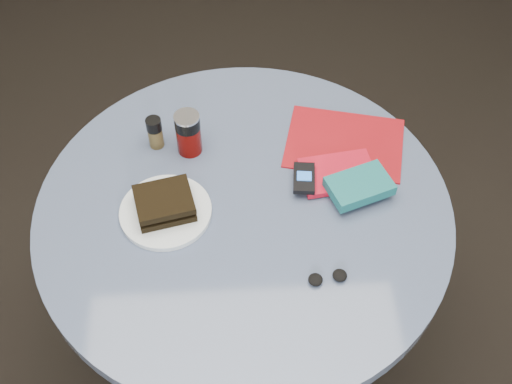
{
  "coord_description": "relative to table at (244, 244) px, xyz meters",
  "views": [
    {
      "loc": [
        -0.02,
        -0.93,
        1.97
      ],
      "look_at": [
        0.03,
        0.0,
        0.8
      ],
      "focal_mm": 45.0,
      "sensor_mm": 36.0,
      "label": 1
    }
  ],
  "objects": [
    {
      "name": "soda_can",
      "position": [
        -0.13,
        0.19,
        0.22
      ],
      "size": [
        0.07,
        0.07,
        0.12
      ],
      "color": "#5A0704",
      "rests_on": "table"
    },
    {
      "name": "magazine",
      "position": [
        0.27,
        0.19,
        0.17
      ],
      "size": [
        0.34,
        0.29,
        0.01
      ],
      "primitive_type": "cube",
      "rotation": [
        0.0,
        0.0,
        -0.24
      ],
      "color": "maroon",
      "rests_on": "table"
    },
    {
      "name": "novel",
      "position": [
        0.28,
        0.02,
        0.2
      ],
      "size": [
        0.17,
        0.14,
        0.03
      ],
      "primitive_type": "cube",
      "rotation": [
        0.0,
        0.0,
        0.34
      ],
      "color": "#13585D",
      "rests_on": "red_book"
    },
    {
      "name": "ground",
      "position": [
        0.0,
        0.0,
        -0.59
      ],
      "size": [
        4.0,
        4.0,
        0.0
      ],
      "primitive_type": "plane",
      "color": "black",
      "rests_on": "ground"
    },
    {
      "name": "sandwich",
      "position": [
        -0.18,
        -0.01,
        0.2
      ],
      "size": [
        0.15,
        0.14,
        0.05
      ],
      "color": "black",
      "rests_on": "plate"
    },
    {
      "name": "pepper_grinder",
      "position": [
        -0.21,
        0.21,
        0.21
      ],
      "size": [
        0.05,
        0.05,
        0.09
      ],
      "color": "#4D4021",
      "rests_on": "table"
    },
    {
      "name": "mp3_player",
      "position": [
        0.15,
        0.05,
        0.19
      ],
      "size": [
        0.06,
        0.1,
        0.02
      ],
      "color": "black",
      "rests_on": "red_book"
    },
    {
      "name": "table",
      "position": [
        0.0,
        0.0,
        0.0
      ],
      "size": [
        1.0,
        1.0,
        0.75
      ],
      "color": "black",
      "rests_on": "ground"
    },
    {
      "name": "red_book",
      "position": [
        0.24,
        0.08,
        0.18
      ],
      "size": [
        0.2,
        0.14,
        0.02
      ],
      "primitive_type": "cube",
      "rotation": [
        0.0,
        0.0,
        0.14
      ],
      "color": "#AB0D21",
      "rests_on": "magazine"
    },
    {
      "name": "plate",
      "position": [
        -0.18,
        -0.01,
        0.17
      ],
      "size": [
        0.27,
        0.27,
        0.01
      ],
      "primitive_type": "cylinder",
      "rotation": [
        0.0,
        0.0,
        -0.29
      ],
      "color": "silver",
      "rests_on": "table"
    },
    {
      "name": "headphones",
      "position": [
        0.18,
        -0.21,
        0.17
      ],
      "size": [
        0.09,
        0.04,
        0.02
      ],
      "color": "black",
      "rests_on": "table"
    }
  ]
}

